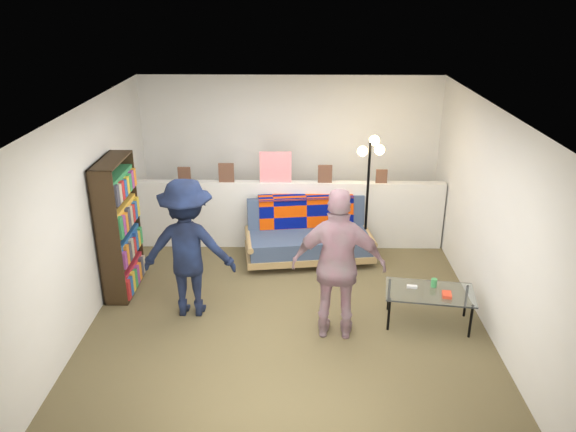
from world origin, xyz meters
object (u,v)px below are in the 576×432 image
(floor_lamp, at_px, (370,173))
(futon_sofa, at_px, (309,236))
(bookshelf, at_px, (119,231))
(person_right, at_px, (339,265))
(coffee_table, at_px, (430,293))
(person_left, at_px, (188,248))

(floor_lamp, bearing_deg, futon_sofa, -170.03)
(futon_sofa, distance_m, bookshelf, 2.57)
(person_right, bearing_deg, coffee_table, -161.11)
(person_right, bearing_deg, bookshelf, -14.11)
(coffee_table, height_order, floor_lamp, floor_lamp)
(person_left, bearing_deg, floor_lamp, -144.01)
(futon_sofa, height_order, bookshelf, bookshelf)
(bookshelf, xyz_separation_m, coffee_table, (3.70, -0.73, -0.41))
(coffee_table, height_order, person_left, person_left)
(futon_sofa, distance_m, floor_lamp, 1.21)
(coffee_table, distance_m, person_right, 1.19)
(bookshelf, xyz_separation_m, floor_lamp, (3.18, 1.04, 0.43))
(futon_sofa, distance_m, person_right, 1.95)
(futon_sofa, bearing_deg, person_right, -81.83)
(coffee_table, height_order, person_right, person_right)
(futon_sofa, relative_size, floor_lamp, 1.07)
(bookshelf, height_order, person_right, bookshelf)
(futon_sofa, xyz_separation_m, person_left, (-1.42, -1.42, 0.47))
(bookshelf, bearing_deg, floor_lamp, 18.09)
(person_right, bearing_deg, person_left, -8.69)
(person_left, height_order, person_right, person_right)
(coffee_table, distance_m, floor_lamp, 2.03)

